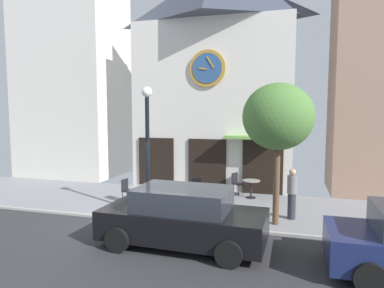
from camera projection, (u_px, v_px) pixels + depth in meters
name	position (u px, v px, depth m)	size (l,w,h in m)	color
ground_plane	(131.00, 230.00, 10.24)	(25.20, 11.38, 0.13)	gray
clock_building	(213.00, 75.00, 15.99)	(7.30, 3.58, 10.06)	silver
neighbor_building_left	(71.00, 33.00, 18.69)	(5.30, 3.76, 15.62)	silver
street_lamp	(148.00, 150.00, 11.57)	(0.36, 0.36, 4.35)	black
street_tree	(278.00, 117.00, 10.42)	(2.16, 1.95, 4.40)	brown
cafe_table_center_left	(141.00, 192.00, 12.82)	(0.76, 0.76, 0.72)	black
cafe_table_center	(208.00, 192.00, 12.74)	(0.75, 0.75, 0.74)	black
cafe_table_near_curb	(251.00, 185.00, 13.92)	(0.72, 0.72, 0.73)	black
cafe_chair_near_tree	(186.00, 192.00, 12.68)	(0.55, 0.55, 0.90)	black
cafe_chair_left_end	(198.00, 188.00, 13.45)	(0.56, 0.56, 0.90)	black
cafe_chair_right_end	(236.00, 182.00, 14.63)	(0.54, 0.54, 0.90)	black
cafe_chair_by_entrance	(127.00, 189.00, 13.30)	(0.47, 0.47, 0.90)	black
cafe_chair_corner	(163.00, 190.00, 13.01)	(0.54, 0.54, 0.90)	black
cafe_chair_outer	(196.00, 197.00, 12.02)	(0.52, 0.52, 0.90)	black
pedestrian_grey	(292.00, 193.00, 11.19)	(0.37, 0.37, 1.67)	#2D2D38
parked_car_black	(183.00, 217.00, 8.97)	(4.35, 2.13, 1.55)	black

